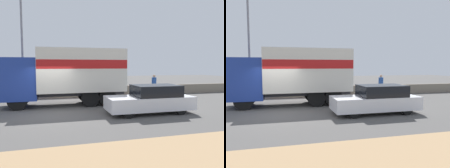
% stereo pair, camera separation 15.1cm
% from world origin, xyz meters
% --- Properties ---
extents(ground_plane, '(80.00, 80.00, 0.00)m').
position_xyz_m(ground_plane, '(0.00, 0.00, 0.00)').
color(ground_plane, '#514F4C').
extents(stone_wall_backdrop, '(60.00, 0.35, 0.83)m').
position_xyz_m(stone_wall_backdrop, '(0.00, 5.96, 0.42)').
color(stone_wall_backdrop, gray).
rests_on(stone_wall_backdrop, ground_plane).
extents(street_lamp, '(0.56, 0.28, 7.68)m').
position_xyz_m(street_lamp, '(-1.89, 4.77, 4.40)').
color(street_lamp, slate).
rests_on(street_lamp, ground_plane).
extents(box_truck, '(7.52, 2.52, 3.58)m').
position_xyz_m(box_truck, '(1.12, 2.56, 2.09)').
color(box_truck, navy).
rests_on(box_truck, ground_plane).
extents(car_hatchback, '(4.59, 1.84, 1.50)m').
position_xyz_m(car_hatchback, '(5.15, -0.99, 0.73)').
color(car_hatchback, silver).
rests_on(car_hatchback, ground_plane).
extents(pedestrian, '(0.39, 0.39, 1.78)m').
position_xyz_m(pedestrian, '(8.26, 5.02, 0.93)').
color(pedestrian, slate).
rests_on(pedestrian, ground_plane).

